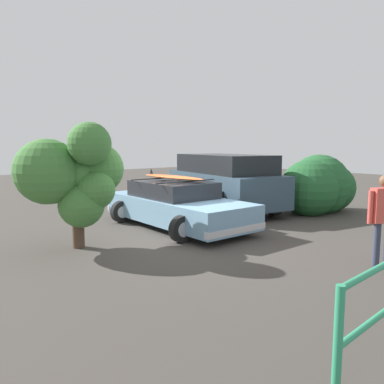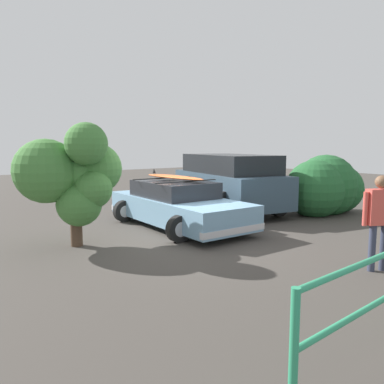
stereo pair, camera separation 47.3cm
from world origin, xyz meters
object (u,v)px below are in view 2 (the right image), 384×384
at_px(bush_near_left, 73,174).
at_px(sedan_car, 177,205).
at_px(bush_near_right, 325,188).
at_px(person_bystander, 380,214).
at_px(suv_car, 229,182).

bearing_deg(bush_near_left, sedan_car, -173.59).
distance_m(sedan_car, bush_near_right, 4.83).
bearing_deg(person_bystander, bush_near_left, -52.59).
distance_m(person_bystander, bush_near_right, 5.44).
xyz_separation_m(person_bystander, bush_near_left, (3.48, -4.55, 0.53)).
xyz_separation_m(sedan_car, person_bystander, (-0.69, 4.86, 0.40)).
relative_size(person_bystander, bush_near_left, 0.63).
relative_size(sedan_car, suv_car, 0.95).
relative_size(bush_near_left, bush_near_right, 0.92).
xyz_separation_m(person_bystander, bush_near_right, (-3.99, -3.70, -0.18)).
bearing_deg(person_bystander, sedan_car, -81.90).
bearing_deg(bush_near_left, suv_car, -168.04).
relative_size(sedan_car, person_bystander, 2.76).
height_order(suv_car, bush_near_left, bush_near_left).
height_order(sedan_car, bush_near_left, bush_near_left).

